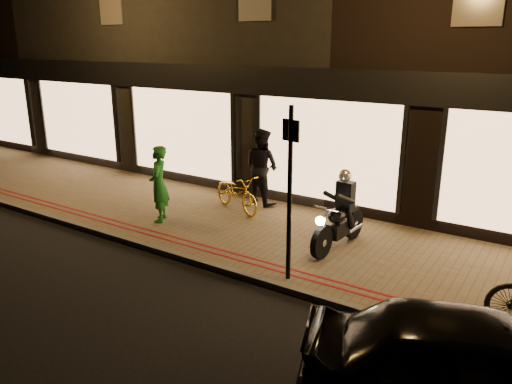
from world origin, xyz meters
TOP-DOWN VIEW (x-y plane):
  - ground at (0.00, 0.00)m, footprint 90.00×90.00m
  - sidewalk at (0.00, 2.00)m, footprint 50.00×4.00m
  - kerb_stone at (0.00, 0.05)m, footprint 50.00×0.14m
  - red_kerb_lines at (0.00, 0.55)m, footprint 50.00×0.26m
  - building_row at (-0.00, 8.99)m, footprint 48.00×10.11m
  - motorcycle at (1.26, 2.08)m, footprint 0.60×1.94m
  - sign_post at (1.10, 0.31)m, footprint 0.35×0.12m
  - bicycle_gold at (-1.77, 2.80)m, footprint 1.84×1.22m
  - person_green at (-2.81, 1.24)m, footprint 0.70×0.76m
  - person_dark at (-1.56, 3.60)m, footprint 1.07×0.91m
  - parked_car at (4.46, -1.38)m, footprint 4.20×2.82m

SIDE VIEW (x-z plane):
  - ground at x=0.00m, z-range 0.00..0.00m
  - sidewalk at x=0.00m, z-range 0.00..0.12m
  - kerb_stone at x=0.00m, z-range 0.00..0.12m
  - red_kerb_lines at x=0.00m, z-range 0.12..0.13m
  - bicycle_gold at x=-1.77m, z-range 0.12..1.03m
  - parked_car at x=4.46m, z-range 0.00..1.33m
  - motorcycle at x=1.26m, z-range -0.06..1.53m
  - person_green at x=-2.81m, z-range 0.12..1.87m
  - person_dark at x=-1.56m, z-range 0.12..2.04m
  - sign_post at x=1.10m, z-range 0.30..3.30m
  - building_row at x=0.00m, z-range 0.00..8.50m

